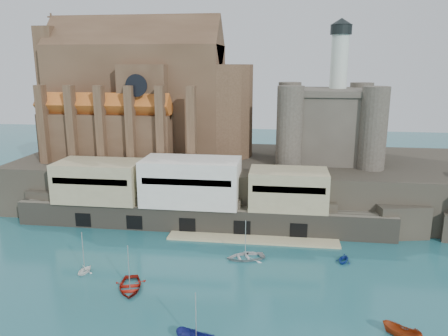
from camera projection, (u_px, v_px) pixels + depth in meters
name	position (u px, v px, depth m)	size (l,w,h in m)	color
ground	(229.00, 291.00, 59.65)	(300.00, 300.00, 0.00)	#1B535B
promontory	(250.00, 181.00, 96.43)	(100.00, 36.00, 10.00)	black
quay	(190.00, 196.00, 81.77)	(70.00, 12.00, 13.05)	#5E594B
church	(145.00, 100.00, 97.89)	(47.00, 25.93, 30.51)	#4C3523
castle_keep	(328.00, 121.00, 92.81)	(21.20, 21.20, 29.30)	#453F36
boat_0	(130.00, 289.00, 60.17)	(4.51, 1.31, 6.32)	maroon
boat_4	(85.00, 273.00, 64.71)	(2.68, 1.64, 3.11)	white
boat_6	(245.00, 259.00, 69.43)	(4.40, 1.28, 6.16)	silver
boat_7	(343.00, 262.00, 68.26)	(2.76, 1.69, 3.20)	navy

